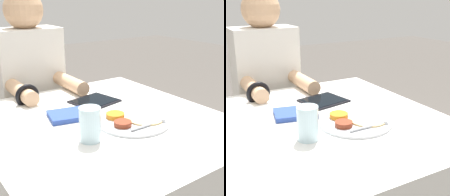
{
  "view_description": "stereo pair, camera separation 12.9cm",
  "coord_description": "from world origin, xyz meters",
  "views": [
    {
      "loc": [
        -0.62,
        -0.94,
        1.21
      ],
      "look_at": [
        0.08,
        0.05,
        0.8
      ],
      "focal_mm": 50.0,
      "sensor_mm": 36.0,
      "label": 1
    },
    {
      "loc": [
        -0.52,
        -1.01,
        1.21
      ],
      "look_at": [
        0.08,
        0.05,
        0.8
      ],
      "focal_mm": 50.0,
      "sensor_mm": 36.0,
      "label": 2
    }
  ],
  "objects": [
    {
      "name": "tablet_device",
      "position": [
        0.09,
        0.2,
        0.74
      ],
      "size": [
        0.22,
        0.2,
        0.01
      ],
      "color": "black",
      "rests_on": "dining_table"
    },
    {
      "name": "red_notebook",
      "position": [
        -0.09,
        0.1,
        0.75
      ],
      "size": [
        0.19,
        0.16,
        0.02
      ],
      "color": "silver",
      "rests_on": "dining_table"
    },
    {
      "name": "thali_tray",
      "position": [
        0.08,
        -0.09,
        0.75
      ],
      "size": [
        0.28,
        0.28,
        0.03
      ],
      "color": "#B7BABF",
      "rests_on": "dining_table"
    },
    {
      "name": "person_diner",
      "position": [
        -0.04,
        0.65,
        0.59
      ],
      "size": [
        0.36,
        0.47,
        1.23
      ],
      "color": "black",
      "rests_on": "ground_plane"
    },
    {
      "name": "drinking_glass",
      "position": [
        -0.13,
        -0.12,
        0.8
      ],
      "size": [
        0.07,
        0.07,
        0.12
      ],
      "color": "silver",
      "rests_on": "dining_table"
    }
  ]
}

